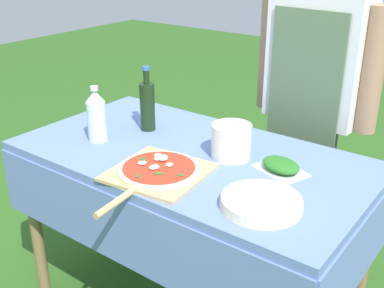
% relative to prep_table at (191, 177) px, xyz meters
% --- Properties ---
extents(prep_table, '(1.43, 0.79, 0.81)m').
position_rel_prep_table_xyz_m(prep_table, '(0.00, 0.00, 0.00)').
color(prep_table, '#607AB7').
rests_on(prep_table, ground).
extents(person_cook, '(0.61, 0.23, 1.63)m').
position_rel_prep_table_xyz_m(person_cook, '(0.22, 0.66, 0.25)').
color(person_cook, '#4C4C51').
rests_on(person_cook, ground).
extents(pizza_on_peel, '(0.36, 0.53, 0.05)m').
position_rel_prep_table_xyz_m(pizza_on_peel, '(0.02, -0.22, 0.12)').
color(pizza_on_peel, tan).
rests_on(pizza_on_peel, prep_table).
extents(oil_bottle, '(0.07, 0.07, 0.29)m').
position_rel_prep_table_xyz_m(oil_bottle, '(-0.30, 0.09, 0.22)').
color(oil_bottle, black).
rests_on(oil_bottle, prep_table).
extents(water_bottle, '(0.08, 0.08, 0.24)m').
position_rel_prep_table_xyz_m(water_bottle, '(-0.39, -0.13, 0.22)').
color(water_bottle, silver).
rests_on(water_bottle, prep_table).
extents(herb_container, '(0.22, 0.19, 0.05)m').
position_rel_prep_table_xyz_m(herb_container, '(0.36, 0.07, 0.13)').
color(herb_container, silver).
rests_on(herb_container, prep_table).
extents(mixing_tub, '(0.16, 0.16, 0.14)m').
position_rel_prep_table_xyz_m(mixing_tub, '(0.15, 0.06, 0.18)').
color(mixing_tub, silver).
rests_on(mixing_tub, prep_table).
extents(plate_stack, '(0.27, 0.27, 0.03)m').
position_rel_prep_table_xyz_m(plate_stack, '(0.43, -0.20, 0.12)').
color(plate_stack, beige).
rests_on(plate_stack, prep_table).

